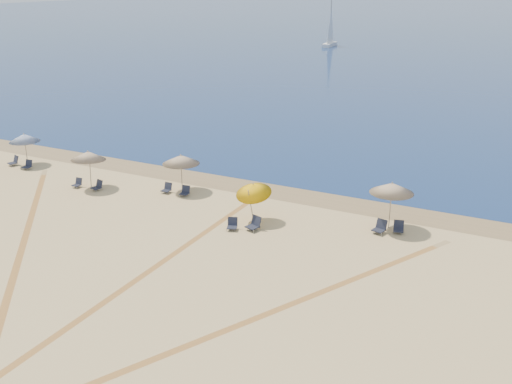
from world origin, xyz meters
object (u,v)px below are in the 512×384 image
umbrella_2 (181,159)px  chair_9 (399,227)px  umbrella_0 (24,138)px  chair_0 (14,161)px  chair_8 (380,227)px  chair_4 (167,188)px  chair_6 (232,224)px  umbrella_1 (88,156)px  sailboat_0 (330,32)px  chair_3 (98,186)px  chair_5 (185,191)px  chair_7 (254,224)px  umbrella_4 (392,188)px  umbrella_3 (253,189)px  chair_2 (78,183)px  chair_1 (28,165)px

umbrella_2 → chair_9: umbrella_2 is taller
chair_9 → umbrella_2: bearing=165.4°
umbrella_0 → chair_0: bearing=-139.5°
chair_0 → chair_8: chair_8 is taller
chair_4 → chair_6: size_ratio=0.81×
umbrella_1 → chair_9: 19.57m
chair_6 → sailboat_0: (-26.60, 86.94, 2.35)m
chair_3 → umbrella_1: bearing=176.1°
chair_0 → chair_5: size_ratio=1.24×
chair_7 → sailboat_0: (-27.66, 86.45, 2.30)m
chair_4 → chair_5: bearing=1.4°
chair_7 → chair_8: (6.10, 2.64, -0.01)m
umbrella_0 → umbrella_4: (26.24, 0.46, 0.31)m
umbrella_0 → chair_9: bearing=0.2°
umbrella_3 → chair_8: umbrella_3 is taller
chair_4 → chair_9: chair_9 is taller
chair_4 → chair_5: (1.32, 0.03, 0.00)m
umbrella_3 → chair_9: bearing=15.2°
umbrella_4 → chair_6: umbrella_4 is taller
chair_6 → chair_3: bearing=149.5°
chair_2 → chair_9: size_ratio=0.81×
umbrella_3 → sailboat_0: sailboat_0 is taller
chair_2 → chair_4: chair_4 is taller
chair_5 → chair_8: bearing=-7.5°
umbrella_2 → chair_0: umbrella_2 is taller
chair_3 → chair_5: chair_3 is taller
chair_5 → chair_8: (12.28, -0.07, 0.04)m
chair_9 → umbrella_0: bearing=166.9°
umbrella_1 → umbrella_0: bearing=167.0°
umbrella_1 → umbrella_2: bearing=21.2°
umbrella_4 → umbrella_0: bearing=-179.0°
umbrella_0 → sailboat_0: size_ratio=0.27×
umbrella_0 → sailboat_0: sailboat_0 is taller
chair_6 → umbrella_1: bearing=148.9°
umbrella_0 → chair_5: bearing=-1.2°
chair_5 → chair_6: (5.12, -3.20, 0.01)m
umbrella_0 → chair_8: bearing=-0.8°
umbrella_0 → chair_9: umbrella_0 is taller
umbrella_4 → chair_4: (-13.86, -0.79, -2.01)m
chair_8 → chair_2: bearing=-161.2°
chair_3 → chair_9: chair_3 is taller
chair_2 → umbrella_0: bearing=163.2°
umbrella_1 → chair_1: bearing=171.7°
chair_1 → chair_2: chair_1 is taller
chair_4 → chair_9: size_ratio=0.86×
umbrella_1 → chair_7: size_ratio=2.85×
chair_5 → umbrella_1: bearing=-174.3°
umbrella_0 → chair_8: umbrella_0 is taller
chair_1 → chair_6: chair_1 is taller
umbrella_3 → chair_4: umbrella_3 is taller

